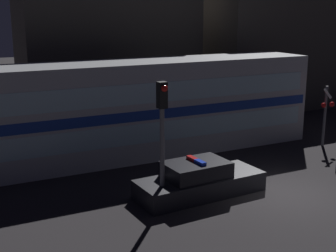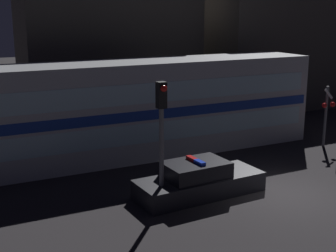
# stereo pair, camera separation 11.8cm
# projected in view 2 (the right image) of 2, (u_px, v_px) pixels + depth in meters

# --- Properties ---
(ground_plane) EXTENTS (120.00, 120.00, 0.00)m
(ground_plane) POSITION_uv_depth(u_px,v_px,m) (288.00, 195.00, 17.49)
(ground_plane) COLOR #262326
(train) EXTENTS (17.32, 3.03, 4.45)m
(train) POSITION_uv_depth(u_px,v_px,m) (143.00, 108.00, 22.03)
(train) COLOR #B7BABF
(train) RESTS_ON ground_plane
(police_car) EXTENTS (4.95, 2.02, 1.43)m
(police_car) POSITION_uv_depth(u_px,v_px,m) (199.00, 181.00, 17.37)
(police_car) COLOR black
(police_car) RESTS_ON ground_plane
(crossing_signal_near) EXTENTS (0.80, 0.34, 3.07)m
(crossing_signal_near) POSITION_uv_depth(u_px,v_px,m) (327.00, 112.00, 23.36)
(crossing_signal_near) COLOR slate
(crossing_signal_near) RESTS_ON ground_plane
(traffic_light_corner) EXTENTS (0.30, 0.46, 4.40)m
(traffic_light_corner) POSITION_uv_depth(u_px,v_px,m) (162.00, 127.00, 15.89)
(traffic_light_corner) COLOR slate
(traffic_light_corner) RESTS_ON ground_plane
(building_left) EXTENTS (10.69, 4.49, 9.67)m
(building_left) POSITION_uv_depth(u_px,v_px,m) (110.00, 42.00, 28.65)
(building_left) COLOR #47423D
(building_left) RESTS_ON ground_plane
(building_center) EXTENTS (10.15, 6.50, 7.90)m
(building_center) POSITION_uv_depth(u_px,v_px,m) (270.00, 50.00, 33.49)
(building_center) COLOR #47423D
(building_center) RESTS_ON ground_plane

